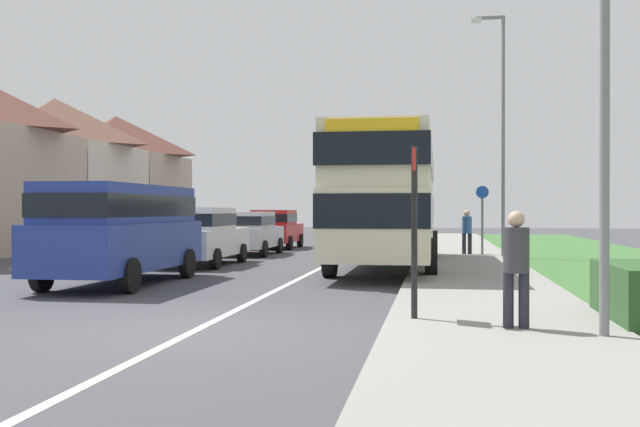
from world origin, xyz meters
name	(u,v)px	position (x,y,z in m)	size (l,w,h in m)	color
ground_plane	(193,332)	(0.00, 0.00, 0.00)	(120.00, 120.00, 0.00)	#424247
lane_marking_centre	(300,278)	(0.00, 8.00, 0.00)	(0.14, 60.00, 0.01)	silver
pavement_near_side	(480,287)	(4.20, 6.00, 0.06)	(3.20, 68.00, 0.12)	gray
double_decker_bus	(388,194)	(1.93, 11.48, 2.14)	(2.80, 10.98, 3.70)	beige
parked_van_blue	(121,225)	(-3.71, 5.99, 1.33)	(2.11, 5.55, 2.23)	navy
parked_car_white	(201,234)	(-3.71, 11.70, 0.95)	(1.92, 4.58, 1.75)	silver
parked_car_silver	(249,231)	(-3.58, 16.97, 0.89)	(1.89, 4.15, 1.61)	#B7B7BC
parked_car_red	(275,227)	(-3.67, 21.71, 0.92)	(1.98, 3.92, 1.67)	#B21E1E
pedestrian_at_stop	(516,263)	(4.36, 0.24, 0.98)	(0.34, 0.34, 1.67)	#23232D
pedestrian_walking_away	(467,230)	(4.34, 16.78, 0.98)	(0.34, 0.34, 1.67)	#23232D
bus_stop_sign	(414,220)	(3.00, 0.94, 1.54)	(0.09, 0.52, 2.60)	black
cycle_route_sign	(482,217)	(4.88, 16.82, 1.43)	(0.44, 0.08, 2.52)	slate
street_lamp_near	(596,15)	(5.27, -0.19, 4.10)	(1.14, 0.20, 7.12)	slate
street_lamp_mid	(500,121)	(5.40, 15.78, 4.65)	(1.14, 0.20, 8.19)	slate
house_terrace_far_side	(14,168)	(-14.87, 20.01, 3.52)	(6.78, 27.37, 7.04)	tan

